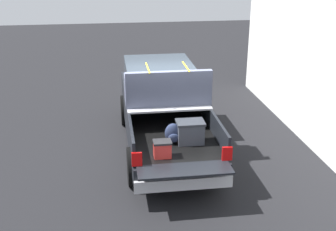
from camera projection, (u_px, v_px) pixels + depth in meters
name	position (u px, v px, depth m)	size (l,w,h in m)	color
ground_plane	(165.00, 147.00, 11.16)	(40.00, 40.00, 0.00)	black
pickup_truck	(163.00, 106.00, 11.17)	(6.05, 2.06, 2.23)	black
building_facade	(324.00, 73.00, 10.55)	(10.54, 0.36, 3.88)	white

